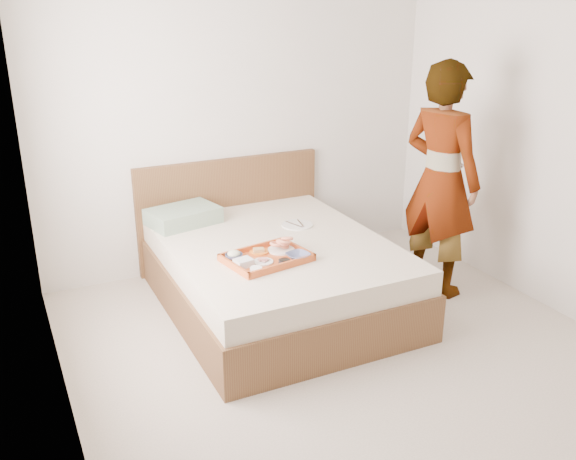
% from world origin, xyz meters
% --- Properties ---
extents(ground, '(3.50, 4.00, 0.01)m').
position_xyz_m(ground, '(0.00, 0.00, 0.00)').
color(ground, beige).
rests_on(ground, ground).
extents(wall_back, '(3.50, 0.01, 2.60)m').
position_xyz_m(wall_back, '(0.00, 2.00, 1.30)').
color(wall_back, silver).
rests_on(wall_back, ground).
extents(wall_left, '(0.01, 4.00, 2.60)m').
position_xyz_m(wall_left, '(-1.75, 0.00, 1.30)').
color(wall_left, silver).
rests_on(wall_left, ground).
extents(bed, '(1.65, 2.00, 0.53)m').
position_xyz_m(bed, '(-0.14, 1.00, 0.27)').
color(bed, brown).
rests_on(bed, ground).
extents(headboard, '(1.65, 0.06, 0.95)m').
position_xyz_m(headboard, '(-0.14, 1.97, 0.47)').
color(headboard, brown).
rests_on(headboard, ground).
extents(pillow, '(0.60, 0.47, 0.13)m').
position_xyz_m(pillow, '(-0.64, 1.69, 0.59)').
color(pillow, '#84A287').
rests_on(pillow, bed).
extents(tray, '(0.62, 0.49, 0.05)m').
position_xyz_m(tray, '(-0.34, 0.71, 0.56)').
color(tray, '#D15C27').
rests_on(tray, bed).
extents(prawn_plate, '(0.22, 0.22, 0.01)m').
position_xyz_m(prawn_plate, '(-0.19, 0.80, 0.55)').
color(prawn_plate, white).
rests_on(prawn_plate, tray).
extents(navy_bowl_big, '(0.18, 0.18, 0.04)m').
position_xyz_m(navy_bowl_big, '(-0.15, 0.61, 0.56)').
color(navy_bowl_big, navy).
rests_on(navy_bowl_big, tray).
extents(sauce_dish, '(0.09, 0.09, 0.03)m').
position_xyz_m(sauce_dish, '(-0.27, 0.57, 0.56)').
color(sauce_dish, black).
rests_on(sauce_dish, tray).
extents(meat_plate, '(0.16, 0.16, 0.01)m').
position_xyz_m(meat_plate, '(-0.39, 0.66, 0.55)').
color(meat_plate, white).
rests_on(meat_plate, tray).
extents(bread_plate, '(0.16, 0.16, 0.01)m').
position_xyz_m(bread_plate, '(-0.35, 0.83, 0.55)').
color(bread_plate, orange).
rests_on(bread_plate, tray).
extents(salad_bowl, '(0.14, 0.14, 0.04)m').
position_xyz_m(salad_bowl, '(-0.55, 0.80, 0.56)').
color(salad_bowl, navy).
rests_on(salad_bowl, tray).
extents(plastic_tub, '(0.13, 0.11, 0.05)m').
position_xyz_m(plastic_tub, '(-0.53, 0.66, 0.57)').
color(plastic_tub, silver).
rests_on(plastic_tub, tray).
extents(cheese_round, '(0.09, 0.09, 0.03)m').
position_xyz_m(cheese_round, '(-0.49, 0.54, 0.56)').
color(cheese_round, white).
rests_on(cheese_round, tray).
extents(dinner_plate, '(0.25, 0.25, 0.01)m').
position_xyz_m(dinner_plate, '(0.17, 1.25, 0.54)').
color(dinner_plate, white).
rests_on(dinner_plate, bed).
extents(person, '(0.60, 0.76, 1.83)m').
position_xyz_m(person, '(1.15, 0.74, 0.91)').
color(person, white).
rests_on(person, ground).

